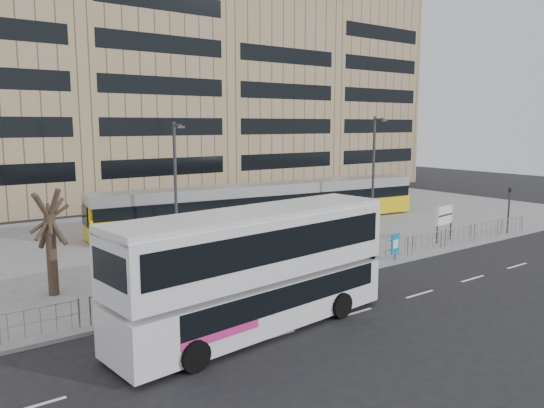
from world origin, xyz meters
TOP-DOWN VIEW (x-y plane):
  - ground at (0.00, 0.00)m, footprint 120.00×120.00m
  - plaza at (0.00, 12.00)m, footprint 64.00×24.00m
  - kerb at (0.00, 0.05)m, footprint 64.00×0.25m
  - building_row at (1.55, 34.27)m, footprint 70.40×18.40m
  - pedestrian_barrier at (2.00, 0.50)m, footprint 32.07×0.07m
  - road_markings at (1.00, -4.00)m, footprint 62.00×0.12m
  - double_decker_bus at (-6.14, -3.11)m, footprint 11.26×3.68m
  - tram at (5.75, 12.65)m, footprint 25.67×5.31m
  - station_sign at (11.38, 1.60)m, footprint 1.94×0.36m
  - ad_panel at (5.44, 0.40)m, footprint 0.75×0.17m
  - pedestrian at (5.34, 2.40)m, footprint 0.63×0.73m
  - traffic_light_west at (-7.23, 0.50)m, footprint 0.23×0.25m
  - traffic_light_east at (16.97, 0.60)m, footprint 0.21×0.24m
  - lamp_post_west at (-2.82, 10.06)m, footprint 0.45×1.04m
  - lamp_post_east at (11.56, 7.80)m, footprint 0.45×1.04m
  - bare_tree at (-11.16, 4.98)m, footprint 4.17×4.17m

SIDE VIEW (x-z plane):
  - ground at x=0.00m, z-range 0.00..0.00m
  - road_markings at x=1.00m, z-range 0.00..0.01m
  - kerb at x=0.00m, z-range -0.01..0.16m
  - plaza at x=0.00m, z-range 0.00..0.15m
  - ad_panel at x=5.44m, z-range 0.27..1.68m
  - pedestrian_barrier at x=2.00m, z-range 0.43..1.53m
  - pedestrian at x=5.34m, z-range 0.15..1.84m
  - tram at x=5.75m, z-range 0.15..3.17m
  - station_sign at x=11.38m, z-range 0.58..2.83m
  - traffic_light_west at x=-7.23m, z-range 0.57..3.67m
  - traffic_light_east at x=16.97m, z-range 0.57..3.67m
  - double_decker_bus at x=-6.14m, z-range 0.18..4.60m
  - lamp_post_west at x=-2.82m, z-range 0.52..7.93m
  - lamp_post_east at x=11.56m, z-range 0.52..8.35m
  - bare_tree at x=-11.16m, z-range 1.57..8.22m
  - building_row at x=1.55m, z-range -2.69..28.51m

